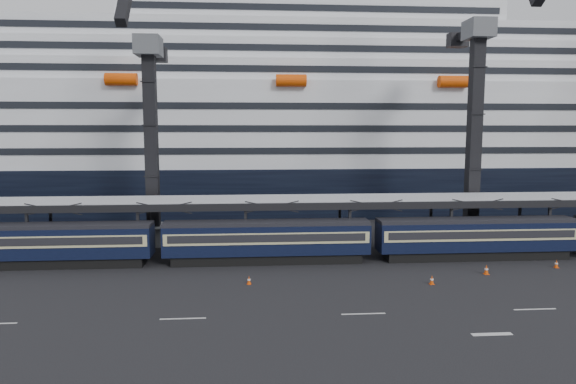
% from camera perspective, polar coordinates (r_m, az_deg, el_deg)
% --- Properties ---
extents(ground, '(260.00, 260.00, 0.00)m').
position_cam_1_polar(ground, '(39.92, 9.96, -11.14)').
color(ground, black).
rests_on(ground, ground).
extents(lane_markings, '(111.00, 4.27, 0.02)m').
position_cam_1_polar(lane_markings, '(38.18, 24.22, -12.49)').
color(lane_markings, beige).
rests_on(lane_markings, ground).
extents(train, '(133.05, 3.00, 4.05)m').
position_cam_1_polar(train, '(48.09, 1.67, -5.22)').
color(train, black).
rests_on(train, ground).
extents(canopy, '(130.00, 6.25, 5.53)m').
position_cam_1_polar(canopy, '(52.13, 6.32, -0.91)').
color(canopy, '#9B9DA3').
rests_on(canopy, ground).
extents(cruise_ship, '(214.09, 28.84, 34.00)m').
position_cam_1_polar(cruise_ship, '(83.19, 1.59, 6.92)').
color(cruise_ship, black).
rests_on(cruise_ship, ground).
extents(crane_dark_near, '(4.50, 17.75, 35.08)m').
position_cam_1_polar(crane_dark_near, '(56.35, -15.05, 6.29)').
color(crane_dark_near, '#484A4F').
rests_on(crane_dark_near, ground).
extents(crane_dark_mid, '(4.50, 18.24, 39.64)m').
position_cam_1_polar(crane_dark_mid, '(59.64, 20.22, 7.50)').
color(crane_dark_mid, '#484A4F').
rests_on(crane_dark_mid, ground).
extents(traffic_cone_c, '(0.35, 0.35, 0.70)m').
position_cam_1_polar(traffic_cone_c, '(41.81, -4.36, -9.72)').
color(traffic_cone_c, '#D94406').
rests_on(traffic_cone_c, ground).
extents(traffic_cone_d, '(0.38, 0.38, 0.75)m').
position_cam_1_polar(traffic_cone_d, '(43.23, 15.70, -9.37)').
color(traffic_cone_d, '#D94406').
rests_on(traffic_cone_d, ground).
extents(traffic_cone_e, '(0.43, 0.43, 0.85)m').
position_cam_1_polar(traffic_cone_e, '(47.56, 21.18, -8.03)').
color(traffic_cone_e, '#D94406').
rests_on(traffic_cone_e, ground).
extents(traffic_cone_f, '(0.37, 0.37, 0.74)m').
position_cam_1_polar(traffic_cone_f, '(52.35, 27.67, -7.07)').
color(traffic_cone_f, '#D94406').
rests_on(traffic_cone_f, ground).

